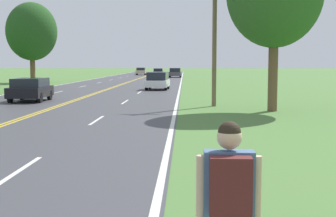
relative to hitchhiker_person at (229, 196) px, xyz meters
name	(u,v)px	position (x,y,z in m)	size (l,w,h in m)	color
hitchhiker_person	(229,196)	(0.00, 0.00, 0.00)	(0.61, 0.44, 1.80)	navy
utility_pole_midground	(215,36)	(1.16, 21.02, 2.65)	(1.80, 0.24, 7.21)	brown
tree_behind_sign	(32,32)	(-18.32, 50.25, 4.87)	(5.88, 5.88, 9.37)	brown
car_black_hatchback_nearest	(30,89)	(-9.79, 23.75, -0.34)	(2.04, 3.64, 1.41)	black
car_white_hatchback_approaching	(158,80)	(-2.80, 36.55, -0.29)	(2.04, 4.05, 1.54)	black
car_dark_grey_hatchback_mid_near	(175,72)	(-1.98, 71.51, -0.30)	(2.01, 4.09, 1.51)	black
car_dark_blue_hatchback_mid_far	(158,72)	(-5.06, 77.07, -0.35)	(1.80, 3.96, 1.38)	black
car_champagne_sedan_receding	(141,71)	(-8.97, 86.75, -0.36)	(1.92, 4.02, 1.42)	black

